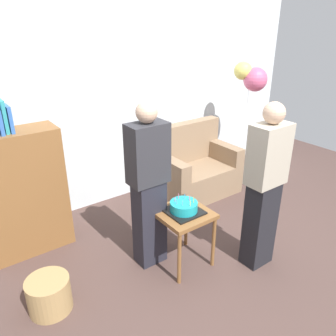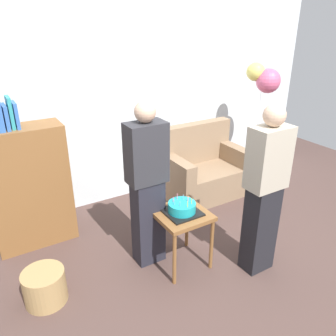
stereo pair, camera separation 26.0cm
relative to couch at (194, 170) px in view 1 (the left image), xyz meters
name	(u,v)px [view 1 (the left image)]	position (x,y,z in m)	size (l,w,h in m)	color
ground_plane	(226,274)	(-0.85, -1.49, -0.34)	(8.00, 8.00, 0.00)	#4C3833
wall_back	(116,98)	(-0.85, 0.56, 1.01)	(6.00, 0.10, 2.70)	silver
couch	(194,170)	(0.00, 0.00, 0.00)	(1.10, 0.70, 0.96)	#8C7054
bookshelf	(22,191)	(-2.22, 0.04, 0.34)	(0.80, 0.36, 1.60)	brown
side_table	(183,220)	(-1.07, -1.10, 0.16)	(0.48, 0.48, 0.58)	brown
birthday_cake	(184,207)	(-1.07, -1.10, 0.29)	(0.32, 0.32, 0.16)	black
person_blowing_candles	(149,187)	(-1.31, -0.88, 0.49)	(0.36, 0.22, 1.63)	#23232D
person_holding_cake	(264,188)	(-0.47, -1.52, 0.49)	(0.36, 0.22, 1.63)	black
wicker_basket	(49,295)	(-2.35, -0.91, -0.19)	(0.36, 0.36, 0.30)	#A88451
handbag	(259,197)	(0.47, -0.78, -0.24)	(0.28, 0.14, 0.20)	#473328
balloon_bunch	(252,78)	(0.84, -0.16, 1.19)	(0.39, 0.41, 1.74)	silver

